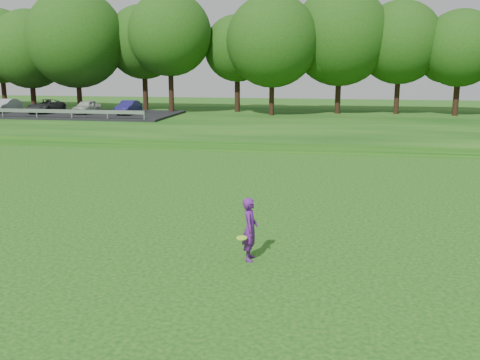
# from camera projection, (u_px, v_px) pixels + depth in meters

# --- Properties ---
(ground) EXTENTS (140.00, 140.00, 0.00)m
(ground) POSITION_uv_depth(u_px,v_px,m) (236.00, 277.00, 13.20)
(ground) COLOR #0C430D
(ground) RESTS_ON ground
(berm) EXTENTS (130.00, 30.00, 0.60)m
(berm) POSITION_uv_depth(u_px,v_px,m) (310.00, 122.00, 45.82)
(berm) COLOR #0C430D
(berm) RESTS_ON ground
(walking_path) EXTENTS (130.00, 1.60, 0.04)m
(walking_path) POSITION_uv_depth(u_px,v_px,m) (297.00, 150.00, 32.42)
(walking_path) COLOR gray
(walking_path) RESTS_ON ground
(treeline) EXTENTS (104.00, 7.00, 15.00)m
(treeline) POSITION_uv_depth(u_px,v_px,m) (315.00, 30.00, 48.00)
(treeline) COLOR #1D4810
(treeline) RESTS_ON berm
(parking_lot) EXTENTS (24.00, 9.00, 1.38)m
(parking_lot) POSITION_uv_depth(u_px,v_px,m) (42.00, 110.00, 48.77)
(parking_lot) COLOR black
(parking_lot) RESTS_ON berm
(woman) EXTENTS (0.52, 0.85, 1.71)m
(woman) POSITION_uv_depth(u_px,v_px,m) (250.00, 229.00, 14.23)
(woman) COLOR #5C1C7E
(woman) RESTS_ON ground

